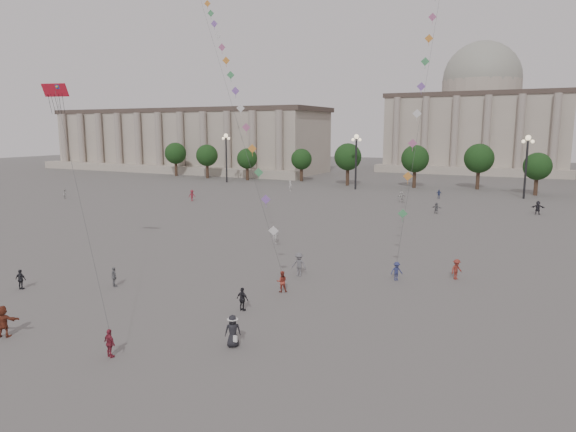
% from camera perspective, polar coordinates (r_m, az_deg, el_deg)
% --- Properties ---
extents(ground, '(360.00, 360.00, 0.00)m').
position_cam_1_polar(ground, '(33.01, -9.16, -11.19)').
color(ground, '#4F4C4A').
rests_on(ground, ground).
extents(hall_west, '(84.00, 26.22, 17.20)m').
position_cam_1_polar(hall_west, '(151.06, -11.38, 8.25)').
color(hall_west, '#AA9C8E').
rests_on(hall_west, ground).
extents(hall_central, '(48.30, 34.30, 35.50)m').
position_cam_1_polar(hall_central, '(155.14, 20.45, 10.01)').
color(hall_central, '#AA9C8E').
rests_on(hall_central, ground).
extents(tree_row, '(137.12, 5.12, 8.00)m').
position_cam_1_polar(tree_row, '(104.63, 16.85, 5.81)').
color(tree_row, '#332219').
rests_on(tree_row, ground).
extents(lamp_post_far_west, '(2.00, 0.90, 10.65)m').
position_cam_1_polar(lamp_post_far_west, '(114.12, -6.89, 7.43)').
color(lamp_post_far_west, '#262628').
rests_on(lamp_post_far_west, ground).
extents(lamp_post_mid_west, '(2.00, 0.90, 10.65)m').
position_cam_1_polar(lamp_post_mid_west, '(100.60, 7.58, 7.12)').
color(lamp_post_mid_west, '#262628').
rests_on(lamp_post_mid_west, ground).
extents(lamp_post_mid_east, '(2.00, 0.90, 10.65)m').
position_cam_1_polar(lamp_post_mid_east, '(94.96, 25.01, 6.16)').
color(lamp_post_mid_east, '#262628').
rests_on(lamp_post_mid_east, ground).
extents(person_crowd_0, '(0.95, 0.50, 1.54)m').
position_cam_1_polar(person_crowd_0, '(90.64, 16.41, 2.36)').
color(person_crowd_0, navy).
rests_on(person_crowd_0, ground).
extents(person_crowd_1, '(0.95, 0.90, 1.55)m').
position_cam_1_polar(person_crowd_1, '(95.05, -23.52, 2.27)').
color(person_crowd_1, '#AFAEAA').
rests_on(person_crowd_1, ground).
extents(person_crowd_2, '(1.21, 1.37, 1.84)m').
position_cam_1_polar(person_crowd_2, '(85.30, -10.62, 2.25)').
color(person_crowd_2, maroon).
rests_on(person_crowd_2, ground).
extents(person_crowd_4, '(1.43, 1.61, 1.77)m').
position_cam_1_polar(person_crowd_4, '(84.64, 12.50, 2.11)').
color(person_crowd_4, silver).
rests_on(person_crowd_4, ground).
extents(person_crowd_6, '(1.29, 0.80, 1.92)m').
position_cam_1_polar(person_crowd_6, '(41.27, 1.23, -5.40)').
color(person_crowd_6, slate).
rests_on(person_crowd_6, ground).
extents(person_crowd_8, '(1.07, 1.21, 1.63)m').
position_cam_1_polar(person_crowd_8, '(42.51, 18.21, -5.65)').
color(person_crowd_8, maroon).
rests_on(person_crowd_8, ground).
extents(person_crowd_9, '(1.83, 0.84, 1.90)m').
position_cam_1_polar(person_crowd_9, '(78.56, 26.01, 0.83)').
color(person_crowd_9, '#232228').
rests_on(person_crowd_9, ground).
extents(person_crowd_10, '(0.56, 0.77, 1.94)m').
position_cam_1_polar(person_crowd_10, '(97.71, 0.27, 3.38)').
color(person_crowd_10, silver).
rests_on(person_crowd_10, ground).
extents(person_crowd_12, '(1.49, 0.88, 1.54)m').
position_cam_1_polar(person_crowd_12, '(74.47, 16.16, 0.86)').
color(person_crowd_12, slate).
rests_on(person_crowd_12, ground).
extents(person_crowd_13, '(0.64, 0.71, 1.62)m').
position_cam_1_polar(person_crowd_13, '(52.87, -1.35, -2.20)').
color(person_crowd_13, '#B2B3AF').
rests_on(person_crowd_13, ground).
extents(tourist_0, '(0.96, 0.57, 1.53)m').
position_cam_1_polar(tourist_0, '(28.76, -19.20, -13.21)').
color(tourist_0, maroon).
rests_on(tourist_0, ground).
extents(tourist_1, '(0.95, 0.51, 1.55)m').
position_cam_1_polar(tourist_1, '(33.82, -5.08, -9.19)').
color(tourist_1, black).
rests_on(tourist_1, ground).
extents(tourist_2, '(1.76, 1.26, 1.84)m').
position_cam_1_polar(tourist_2, '(33.76, -29.10, -10.19)').
color(tourist_2, brown).
rests_on(tourist_2, ground).
extents(tourist_3, '(0.95, 0.72, 1.50)m').
position_cam_1_polar(tourist_3, '(40.75, -18.75, -6.42)').
color(tourist_3, slate).
rests_on(tourist_3, ground).
extents(tourist_4, '(0.93, 0.54, 1.50)m').
position_cam_1_polar(tourist_4, '(42.78, -27.56, -6.27)').
color(tourist_4, '#222227').
rests_on(tourist_4, ground).
extents(kite_flyer_0, '(0.96, 0.91, 1.56)m').
position_cam_1_polar(kite_flyer_0, '(37.39, -0.69, -7.29)').
color(kite_flyer_0, '#9D372A').
rests_on(kite_flyer_0, ground).
extents(kite_flyer_1, '(1.10, 1.03, 1.49)m').
position_cam_1_polar(kite_flyer_1, '(41.03, 11.97, -6.01)').
color(kite_flyer_1, navy).
rests_on(kite_flyer_1, ground).
extents(hat_person, '(1.03, 0.98, 1.78)m').
position_cam_1_polar(hat_person, '(28.56, -6.15, -12.53)').
color(hat_person, black).
rests_on(hat_person, ground).
extents(dragon_kite, '(9.49, 6.25, 24.16)m').
position_cam_1_polar(dragon_kite, '(46.50, -24.33, 11.61)').
color(dragon_kite, red).
rests_on(dragon_kite, ground).
extents(kite_train_west, '(39.29, 38.97, 71.33)m').
position_cam_1_polar(kite_train_west, '(65.83, -8.91, 21.64)').
color(kite_train_west, '#3F3F3F').
rests_on(kite_train_west, ground).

